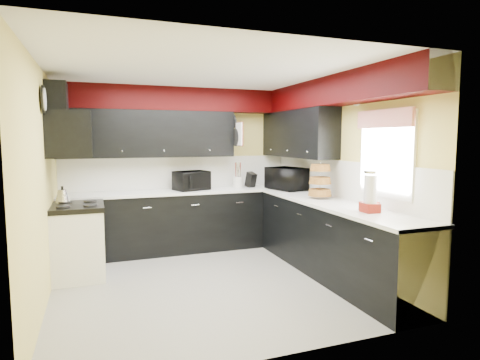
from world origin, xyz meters
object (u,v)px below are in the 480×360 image
Objects in this scene: toaster_oven at (192,181)px; utensil_crock at (238,182)px; knife_block at (251,180)px; kettle at (63,196)px; microwave at (287,179)px.

utensil_crock is (0.76, -0.00, -0.05)m from toaster_oven.
knife_block is (0.22, 0.00, 0.03)m from utensil_crock.
utensil_crock is 2.60m from kettle.
kettle is (-2.78, -0.51, -0.06)m from knife_block.
utensil_crock is 0.22m from knife_block.
utensil_crock is 1.00× the size of kettle.
knife_block is at bearing -17.61° from toaster_oven.
kettle is at bearing 175.51° from knife_block.
knife_block is (-0.43, 0.46, -0.05)m from microwave.
microwave is 3.21m from kettle.
microwave reaches higher than kettle.
knife_block is 2.83m from kettle.
utensil_crock is (-0.65, 0.46, -0.08)m from microwave.
microwave is 3.42× the size of utensil_crock.
toaster_oven is 0.76m from utensil_crock.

